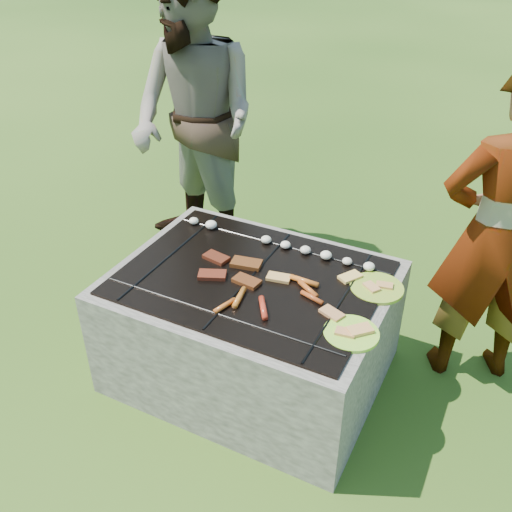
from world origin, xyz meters
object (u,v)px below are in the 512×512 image
Objects in this scene: plate_near at (352,333)px; plate_far at (377,288)px; cook at (498,236)px; bystander at (194,122)px; fire_pit at (252,330)px.

plate_far is at bearing 90.30° from plate_near.
cook is at bearing 58.93° from plate_near.
plate_near is 0.15× the size of bystander.
cook reaches higher than fire_pit.
fire_pit is at bearing -26.60° from bystander.
fire_pit is 0.67m from plate_near.
bystander reaches higher than plate_far.
bystander is (-1.87, 0.35, 0.14)m from cook.
plate_far reaches higher than fire_pit.
plate_far is 0.61m from cook.
plate_far is 1.63m from bystander.
plate_near is at bearing -17.37° from bystander.
cook reaches higher than plate_near.
fire_pit is 1.26m from cook.
plate_near is 1.82m from bystander.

